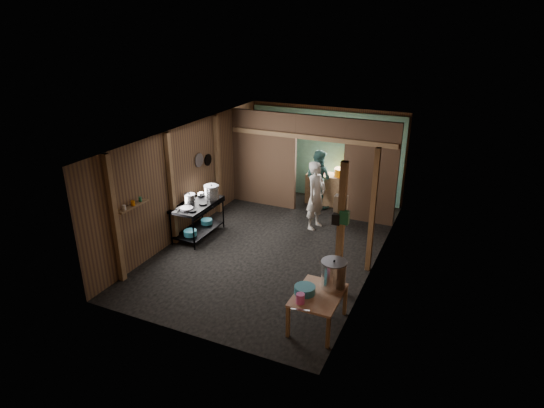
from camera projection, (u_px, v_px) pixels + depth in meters
The scene contains 43 objects.
floor at pixel (276, 245), 10.50m from camera, with size 4.50×7.00×0.00m, color black.
ceiling at pixel (276, 134), 9.52m from camera, with size 4.50×7.00×0.00m, color #413F3D.
wall_back at pixel (326, 153), 12.96m from camera, with size 4.50×0.00×2.60m, color brown.
wall_front at pixel (184, 266), 7.06m from camera, with size 4.50×0.00×2.60m, color brown.
wall_left at pixel (189, 179), 10.87m from camera, with size 0.00×7.00×2.60m, color brown.
wall_right at pixel (378, 209), 9.15m from camera, with size 0.00×7.00×2.60m, color brown.
partition_left at pixel (264, 159), 12.37m from camera, with size 1.85×0.10×2.60m, color brown.
partition_right at pixel (370, 173), 11.26m from camera, with size 1.35×0.10×2.60m, color brown.
partition_header at pixel (321, 128), 11.39m from camera, with size 1.30×0.10×0.60m, color brown.
turquoise_panel at pixel (325, 155), 12.93m from camera, with size 4.40×0.06×2.50m, color #6FC2B5.
back_counter at pixel (328, 189), 12.71m from camera, with size 1.20×0.50×0.85m, color #967850.
wall_clock at pixel (334, 133), 12.55m from camera, with size 0.20×0.20×0.03m, color beige.
post_left_a at pixel (115, 220), 8.65m from camera, with size 0.10×0.12×2.60m, color #967850.
post_left_b at pixel (172, 190), 10.16m from camera, with size 0.10×0.12×2.60m, color #967850.
post_left_c at pixel (218, 165), 11.85m from camera, with size 0.10×0.12×2.60m, color #967850.
post_right at pixel (373, 212), 9.01m from camera, with size 0.10×0.12×2.60m, color #967850.
post_free at pixel (341, 231), 8.21m from camera, with size 0.12×0.12×2.60m, color #967850.
cross_beam at pixel (310, 137), 11.54m from camera, with size 4.40×0.12×0.12m, color #967850.
pan_lid_big at pixel (199, 160), 11.06m from camera, with size 0.34×0.34×0.03m, color slate.
pan_lid_small at pixel (208, 160), 11.43m from camera, with size 0.30×0.30×0.03m, color black.
wall_shelf at pixel (133, 206), 9.02m from camera, with size 0.14×0.80×0.03m, color #967850.
jar_white at pixel (124, 208), 8.78m from camera, with size 0.07×0.07×0.10m, color beige.
jar_yellow at pixel (133, 203), 8.99m from camera, with size 0.08×0.08×0.10m, color orange.
jar_green at pixel (140, 199), 9.18m from camera, with size 0.06×0.06×0.10m, color #185B37.
bag_white at pixel (341, 204), 8.11m from camera, with size 0.22×0.15×0.32m, color beige.
bag_green at pixel (344, 217), 8.02m from camera, with size 0.16×0.12×0.24m, color #185B37.
bag_black at pixel (336, 219), 8.07m from camera, with size 0.14×0.10×0.20m, color black.
gas_range at pixel (198, 220), 10.81m from camera, with size 0.73×1.42×0.84m, color black, non-canonical shape.
prep_table at pixel (318, 310), 7.67m from camera, with size 0.75×1.04×0.61m, color tan, non-canonical shape.
stove_pot_large at pixel (212, 192), 10.86m from camera, with size 0.35×0.35×0.35m, color silver, non-canonical shape.
stove_pot_med at pixel (190, 199), 10.65m from camera, with size 0.27×0.27×0.23m, color silver, non-canonical shape.
stove_saucepan at pixel (201, 194), 11.06m from camera, with size 0.14×0.14×0.09m, color silver.
frying_pan at pixel (187, 209), 10.29m from camera, with size 0.30×0.52×0.07m, color slate, non-canonical shape.
blue_tub_front at pixel (190, 233), 10.59m from camera, with size 0.30×0.30×0.12m, color teal.
blue_tub_back at pixel (207, 222), 11.19m from camera, with size 0.28×0.28×0.11m, color teal.
stock_pot at pixel (334, 275), 7.67m from camera, with size 0.44×0.44×0.51m, color silver, non-canonical shape.
wash_basin at pixel (305, 290), 7.55m from camera, with size 0.35×0.35×0.13m, color teal.
pink_bucket at pixel (300, 299), 7.29m from camera, with size 0.14×0.14×0.17m, color #DA4EA8.
knife at pixel (300, 310), 7.14m from camera, with size 0.30×0.04×0.01m, color silver.
yellow_tub at pixel (341, 172), 12.38m from camera, with size 0.39×0.39×0.22m, color orange.
red_cup at pixel (322, 171), 12.60m from camera, with size 0.11×0.11×0.13m, color red.
cook at pixel (316, 196), 11.08m from camera, with size 0.62×0.41×1.70m, color beige.
worker_back at pixel (318, 179), 12.40m from camera, with size 0.78×0.61×1.60m, color #336663.
Camera 1 is at (3.78, -8.56, 4.85)m, focal length 30.21 mm.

